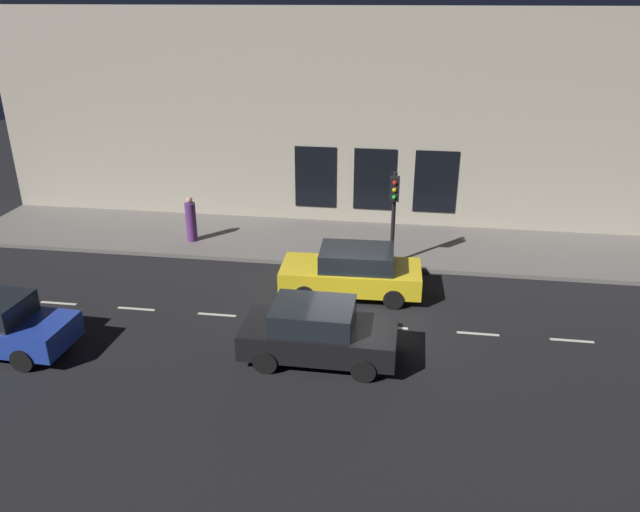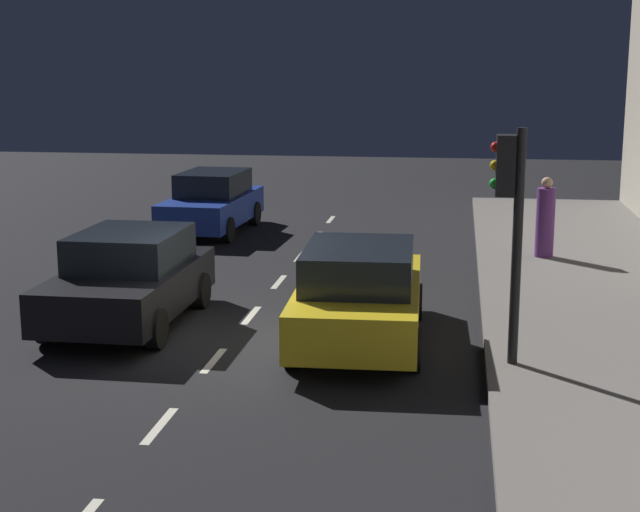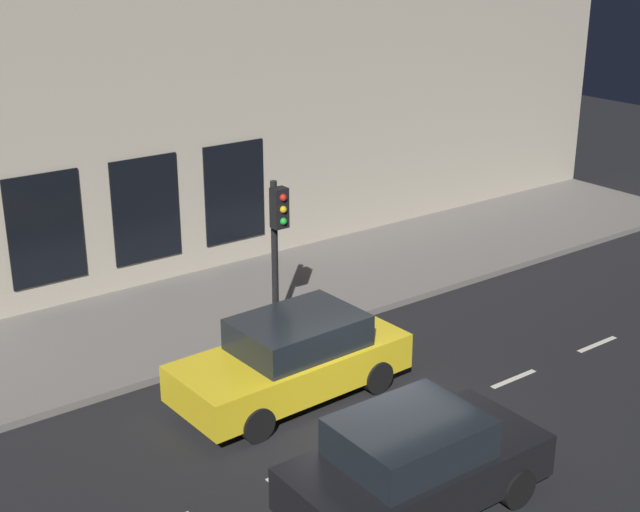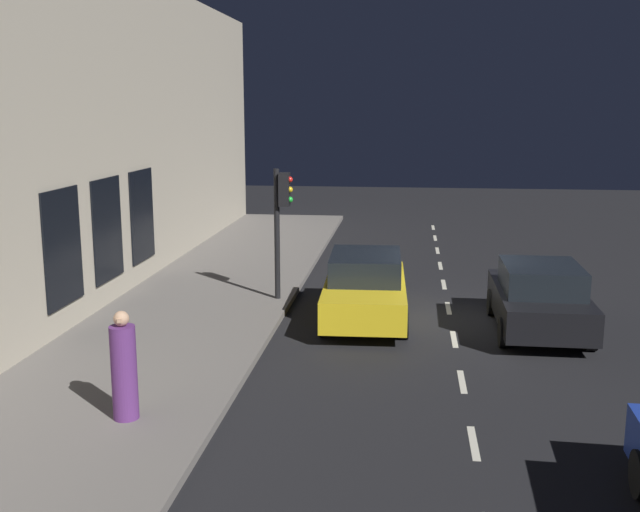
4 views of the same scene
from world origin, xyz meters
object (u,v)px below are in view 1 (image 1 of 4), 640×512
Objects in this scene: traffic_light at (394,203)px; parked_car_2 at (318,332)px; parked_car_0 at (352,271)px; pedestrian_0 at (191,221)px.

traffic_light is 6.61m from parked_car_2.
traffic_light reaches higher than parked_car_2.
parked_car_2 is at bearing 170.36° from parked_car_0.
traffic_light is 8.00m from pedestrian_0.
parked_car_0 and parked_car_2 have the same top height.
pedestrian_0 is at bearing 81.24° from traffic_light.
traffic_light reaches higher than pedestrian_0.
traffic_light is at bearing -30.07° from parked_car_0.
pedestrian_0 is at bearing 60.73° from parked_car_0.
traffic_light is 1.90× the size of pedestrian_0.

